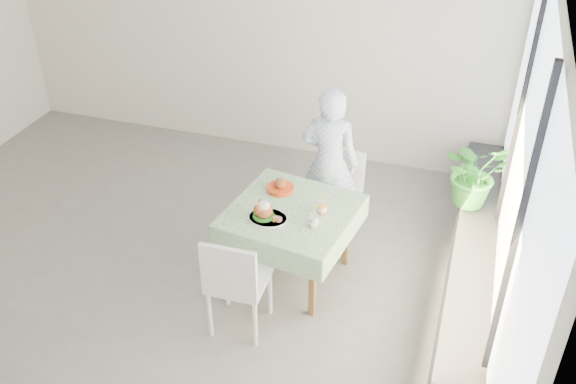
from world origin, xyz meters
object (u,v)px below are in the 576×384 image
(diner, at_px, (330,163))
(juice_cup_orange, at_px, (322,208))
(potted_plant, at_px, (475,173))
(main_dish, at_px, (266,213))
(chair_far, at_px, (337,207))
(cafe_table, at_px, (292,236))
(chair_near, at_px, (239,299))

(diner, relative_size, juice_cup_orange, 6.50)
(juice_cup_orange, height_order, potted_plant, potted_plant)
(main_dish, height_order, juice_cup_orange, juice_cup_orange)
(juice_cup_orange, bearing_deg, chair_far, 93.57)
(juice_cup_orange, bearing_deg, main_dish, -151.94)
(cafe_table, bearing_deg, potted_plant, 33.34)
(juice_cup_orange, bearing_deg, chair_near, -121.76)
(chair_near, bearing_deg, potted_plant, 45.43)
(main_dish, distance_m, potted_plant, 2.01)
(cafe_table, distance_m, chair_near, 0.79)
(chair_far, relative_size, juice_cup_orange, 3.57)
(main_dish, distance_m, juice_cup_orange, 0.49)
(chair_far, bearing_deg, main_dish, -110.50)
(chair_near, bearing_deg, main_dish, 85.19)
(chair_far, distance_m, potted_plant, 1.38)
(cafe_table, relative_size, diner, 0.76)
(diner, xyz_separation_m, main_dish, (-0.29, -1.02, 0.02))
(cafe_table, height_order, juice_cup_orange, juice_cup_orange)
(cafe_table, xyz_separation_m, potted_plant, (1.47, 0.97, 0.37))
(chair_far, xyz_separation_m, chair_near, (-0.43, -1.58, 0.03))
(chair_near, bearing_deg, cafe_table, 73.79)
(chair_far, height_order, potted_plant, potted_plant)
(chair_near, xyz_separation_m, juice_cup_orange, (0.48, 0.78, 0.50))
(juice_cup_orange, xyz_separation_m, potted_plant, (1.20, 0.93, 0.03))
(juice_cup_orange, relative_size, potted_plant, 0.36)
(potted_plant, bearing_deg, juice_cup_orange, -142.23)
(chair_near, xyz_separation_m, diner, (0.34, 1.57, 0.48))
(chair_far, height_order, main_dish, main_dish)
(chair_near, height_order, potted_plant, potted_plant)
(diner, bearing_deg, potted_plant, -175.37)
(chair_far, distance_m, main_dish, 1.22)
(diner, xyz_separation_m, juice_cup_orange, (0.14, -0.79, 0.02))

